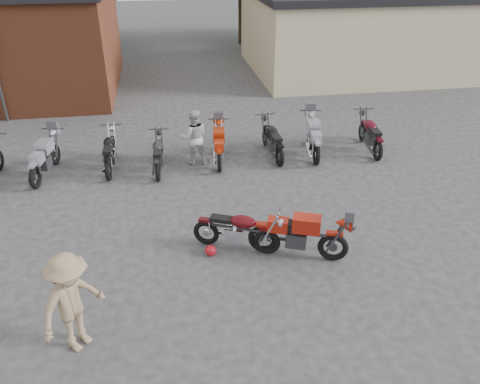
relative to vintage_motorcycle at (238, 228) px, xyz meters
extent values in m
plane|color=#2F2F31|center=(-0.31, -0.71, -0.54)|extent=(90.00, 90.00, 0.00)
cube|color=tan|center=(8.19, 14.29, 1.21)|extent=(10.00, 8.00, 3.50)
ellipsoid|color=#A31119|center=(-0.60, -0.13, -0.42)|extent=(0.28, 0.28, 0.23)
imported|color=#B3B3AE|center=(-0.55, 4.48, 0.29)|extent=(0.81, 0.63, 1.65)
imported|color=#917A59|center=(-3.00, -2.24, 0.37)|extent=(1.28, 1.32, 1.81)
camera|label=1|loc=(-1.32, -8.18, 5.44)|focal=35.00mm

